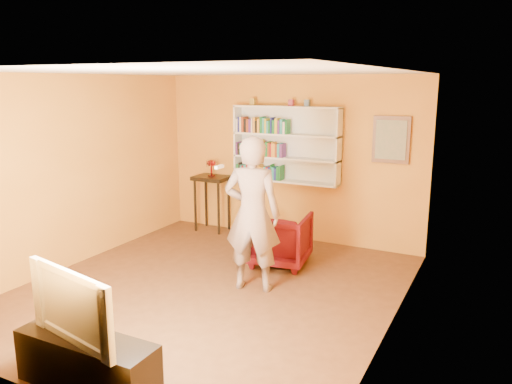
% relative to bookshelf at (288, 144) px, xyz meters
% --- Properties ---
extents(room_shell, '(5.30, 5.80, 2.88)m').
position_rel_bookshelf_xyz_m(room_shell, '(0.00, -2.41, -0.58)').
color(room_shell, '#4E2E19').
rests_on(room_shell, ground).
extents(bookshelf, '(1.80, 0.29, 1.23)m').
position_rel_bookshelf_xyz_m(bookshelf, '(0.00, 0.00, 0.00)').
color(bookshelf, white).
rests_on(bookshelf, room_shell).
extents(books_row_lower, '(0.81, 0.19, 0.26)m').
position_rel_bookshelf_xyz_m(books_row_lower, '(-0.45, -0.11, -0.47)').
color(books_row_lower, '#16652B').
rests_on(books_row_lower, bookshelf).
extents(books_row_middle, '(0.84, 0.19, 0.26)m').
position_rel_bookshelf_xyz_m(books_row_middle, '(-0.43, -0.10, -0.09)').
color(books_row_middle, '#562879').
rests_on(books_row_middle, bookshelf).
extents(books_row_upper, '(0.92, 0.19, 0.26)m').
position_rel_bookshelf_xyz_m(books_row_upper, '(-0.42, -0.11, 0.30)').
color(books_row_upper, silver).
rests_on(books_row_upper, bookshelf).
extents(ornament_left, '(0.08, 0.08, 0.11)m').
position_rel_bookshelf_xyz_m(ornament_left, '(-0.60, -0.06, 0.67)').
color(ornament_left, olive).
rests_on(ornament_left, bookshelf).
extents(ornament_centre, '(0.08, 0.08, 0.10)m').
position_rel_bookshelf_xyz_m(ornament_centre, '(0.08, -0.06, 0.67)').
color(ornament_centre, '#903043').
rests_on(ornament_centre, bookshelf).
extents(ornament_right, '(0.08, 0.08, 0.10)m').
position_rel_bookshelf_xyz_m(ornament_right, '(0.35, -0.06, 0.67)').
color(ornament_right, slate).
rests_on(ornament_right, bookshelf).
extents(framed_painting, '(0.55, 0.05, 0.70)m').
position_rel_bookshelf_xyz_m(framed_painting, '(1.65, 0.05, 0.16)').
color(framed_painting, '#573119').
rests_on(framed_painting, room_shell).
extents(console_table, '(0.60, 0.46, 0.98)m').
position_rel_bookshelf_xyz_m(console_table, '(-1.37, -0.16, -0.78)').
color(console_table, black).
rests_on(console_table, ground).
extents(ruby_lustre, '(0.17, 0.18, 0.28)m').
position_rel_bookshelf_xyz_m(ruby_lustre, '(-1.37, -0.16, -0.41)').
color(ruby_lustre, maroon).
rests_on(ruby_lustre, console_table).
extents(armchair, '(0.91, 0.93, 0.75)m').
position_rel_bookshelf_xyz_m(armchair, '(0.40, -1.16, -1.22)').
color(armchair, '#43040C').
rests_on(armchair, ground).
extents(person, '(0.80, 0.62, 1.96)m').
position_rel_bookshelf_xyz_m(person, '(0.46, -2.13, -0.61)').
color(person, '#7C655B').
rests_on(person, ground).
extents(game_remote, '(0.04, 0.15, 0.04)m').
position_rel_bookshelf_xyz_m(game_remote, '(0.23, -2.52, 0.02)').
color(game_remote, white).
rests_on(game_remote, person).
extents(tv_cabinet, '(1.31, 0.39, 0.47)m').
position_rel_bookshelf_xyz_m(tv_cabinet, '(0.18, -4.66, -1.36)').
color(tv_cabinet, black).
rests_on(tv_cabinet, ground).
extents(television, '(1.11, 0.37, 0.64)m').
position_rel_bookshelf_xyz_m(television, '(0.18, -4.66, -0.81)').
color(television, black).
rests_on(television, tv_cabinet).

